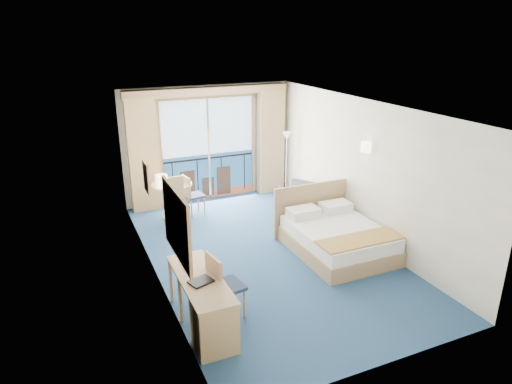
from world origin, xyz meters
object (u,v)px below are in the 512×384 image
object	(u,v)px
bed	(336,237)
armchair	(298,198)
floor_lamp	(287,148)
desk	(211,316)
nightstand	(325,209)
desk_chair	(222,283)
round_table	(172,192)
table_chair_b	(175,200)
table_chair_a	(191,193)

from	to	relation	value
bed	armchair	xyz separation A→B (m)	(0.29, 1.95, 0.05)
floor_lamp	desk	size ratio (longest dim) A/B	1.01
nightstand	desk_chair	distance (m)	3.94
desk	desk_chair	world-z (taller)	desk_chair
floor_lamp	round_table	world-z (taller)	floor_lamp
nightstand	desk	xyz separation A→B (m)	(-3.48, -2.81, 0.12)
armchair	desk	xyz separation A→B (m)	(-3.23, -3.53, 0.07)
table_chair_b	desk_chair	bearing A→B (deg)	-92.87
desk	desk_chair	bearing A→B (deg)	56.25
armchair	table_chair_a	size ratio (longest dim) A/B	0.82
desk_chair	round_table	world-z (taller)	desk_chair
table_chair_b	floor_lamp	bearing A→B (deg)	13.85
floor_lamp	desk_chair	size ratio (longest dim) A/B	1.60
bed	table_chair_b	bearing A→B (deg)	136.58
desk	table_chair_a	distance (m)	4.46
nightstand	table_chair_b	distance (m)	3.15
desk_chair	armchair	bearing A→B (deg)	-52.45
desk_chair	table_chair_a	bearing A→B (deg)	-18.86
bed	desk_chair	bearing A→B (deg)	-157.16
desk_chair	nightstand	bearing A→B (deg)	-62.41
desk	table_chair_a	bearing A→B (deg)	77.05
desk_chair	floor_lamp	bearing A→B (deg)	-46.33
desk_chair	table_chair_b	distance (m)	3.40
nightstand	table_chair_a	xyz separation A→B (m)	(-2.48, 1.54, 0.22)
bed	table_chair_a	xyz separation A→B (m)	(-1.94, 2.77, 0.22)
floor_lamp	desk	world-z (taller)	floor_lamp
table_chair_a	table_chair_b	bearing A→B (deg)	126.61
table_chair_a	table_chair_b	world-z (taller)	table_chair_b
desk	desk_chair	xyz separation A→B (m)	(0.32, 0.47, 0.15)
floor_lamp	desk	xyz separation A→B (m)	(-3.43, -4.54, -0.81)
armchair	table_chair_a	distance (m)	2.38
nightstand	table_chair_a	bearing A→B (deg)	148.12
bed	table_chair_a	distance (m)	3.39
floor_lamp	table_chair_a	size ratio (longest dim) A/B	1.77
floor_lamp	table_chair_a	distance (m)	2.54
desk_chair	table_chair_a	size ratio (longest dim) A/B	1.11
bed	table_chair_b	distance (m)	3.34
floor_lamp	table_chair_b	world-z (taller)	floor_lamp
armchair	bed	bearing A→B (deg)	47.78
armchair	round_table	bearing A→B (deg)	-51.86
armchair	floor_lamp	distance (m)	1.36
floor_lamp	nightstand	bearing A→B (deg)	-88.63
armchair	table_chair_b	size ratio (longest dim) A/B	0.71
table_chair_b	round_table	bearing A→B (deg)	83.08
bed	nightstand	xyz separation A→B (m)	(0.54, 1.23, -0.00)
nightstand	round_table	xyz separation A→B (m)	(-2.88, 1.58, 0.30)
desk	round_table	bearing A→B (deg)	82.24
armchair	nightstand	bearing A→B (deg)	75.11
round_table	table_chair_a	distance (m)	0.41
desk_chair	round_table	size ratio (longest dim) A/B	1.17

